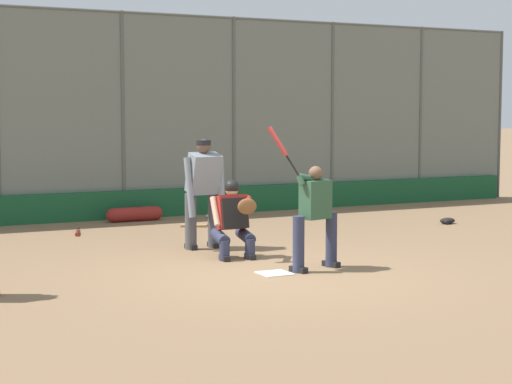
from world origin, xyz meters
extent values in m
plane|color=#846647|center=(0.00, 0.00, 0.00)|extent=(160.00, 160.00, 0.00)
cube|color=white|center=(0.00, 0.00, 0.01)|extent=(0.43, 0.43, 0.01)
cylinder|color=#515651|center=(-10.23, -6.97, 2.17)|extent=(0.08, 0.08, 4.34)
cylinder|color=#515651|center=(-7.67, -6.97, 2.17)|extent=(0.08, 0.08, 4.34)
cylinder|color=#515651|center=(-5.11, -6.97, 2.17)|extent=(0.08, 0.08, 4.34)
cylinder|color=#515651|center=(-2.56, -6.97, 2.17)|extent=(0.08, 0.08, 4.34)
cylinder|color=#515651|center=(0.00, -6.97, 2.17)|extent=(0.08, 0.08, 4.34)
cube|color=slate|center=(0.00, -6.97, 2.17)|extent=(20.46, 0.01, 4.34)
cylinder|color=#515651|center=(0.00, -6.97, 4.31)|extent=(20.46, 0.06, 0.06)
cube|color=#19512D|center=(0.00, -6.87, 0.29)|extent=(20.05, 0.18, 0.59)
cube|color=slate|center=(1.66, -9.55, 0.06)|extent=(14.32, 3.05, 0.12)
cube|color=slate|center=(1.66, -8.45, 0.22)|extent=(14.32, 0.55, 0.44)
cube|color=#B7BABC|center=(1.66, -8.45, 0.48)|extent=(14.32, 0.24, 0.08)
cube|color=slate|center=(1.66, -9.00, 0.38)|extent=(14.32, 0.55, 0.76)
cube|color=#B7BABC|center=(1.66, -9.00, 0.80)|extent=(14.32, 0.24, 0.08)
cube|color=slate|center=(1.66, -9.55, 0.54)|extent=(14.32, 0.55, 1.08)
cube|color=#B7BABC|center=(1.66, -9.55, 1.12)|extent=(14.32, 0.24, 0.08)
cube|color=slate|center=(1.66, -10.10, 0.70)|extent=(14.32, 0.55, 1.40)
cube|color=#B7BABC|center=(1.66, -10.10, 1.44)|extent=(14.32, 0.24, 0.08)
cube|color=slate|center=(1.66, -10.65, 0.86)|extent=(14.32, 0.55, 1.72)
cube|color=#B7BABC|center=(1.66, -10.65, 1.76)|extent=(14.32, 0.24, 0.08)
cylinder|color=#2D334C|center=(-0.98, -0.12, 0.40)|extent=(0.17, 0.17, 0.80)
cube|color=black|center=(-0.98, -0.12, 0.04)|extent=(0.18, 0.30, 0.08)
cylinder|color=#2D334C|center=(-0.34, 0.06, 0.40)|extent=(0.17, 0.17, 0.80)
cube|color=black|center=(-0.34, 0.06, 0.04)|extent=(0.18, 0.30, 0.08)
cube|color=#2D5138|center=(-0.66, -0.03, 1.01)|extent=(0.48, 0.35, 0.55)
sphere|color=brown|center=(-0.66, -0.03, 1.38)|extent=(0.20, 0.20, 0.20)
cylinder|color=#2D5138|center=(-0.65, -0.05, 1.29)|extent=(0.57, 0.19, 0.21)
cylinder|color=#2D5138|center=(-0.40, 0.02, 1.29)|extent=(0.15, 0.16, 0.15)
sphere|color=black|center=(-0.39, 0.00, 1.35)|extent=(0.04, 0.04, 0.04)
cylinder|color=black|center=(-0.32, -0.06, 1.49)|extent=(0.17, 0.16, 0.30)
cylinder|color=maroon|center=(-0.15, -0.21, 1.83)|extent=(0.28, 0.25, 0.43)
cylinder|color=#2D334C|center=(-0.21, -1.22, 0.16)|extent=(0.16, 0.16, 0.31)
cylinder|color=#2D334C|center=(-0.22, -1.42, 0.33)|extent=(0.22, 0.48, 0.24)
cube|color=black|center=(-0.21, -1.22, 0.04)|extent=(0.12, 0.27, 0.08)
cylinder|color=#2D334C|center=(0.21, -1.26, 0.16)|extent=(0.16, 0.16, 0.31)
cylinder|color=#2D334C|center=(0.19, -1.46, 0.33)|extent=(0.22, 0.48, 0.24)
cube|color=black|center=(0.21, -1.26, 0.04)|extent=(0.12, 0.27, 0.08)
cube|color=maroon|center=(-0.02, -1.49, 0.70)|extent=(0.48, 0.40, 0.56)
cube|color=black|center=(-0.01, -1.34, 0.70)|extent=(0.41, 0.17, 0.46)
sphere|color=tan|center=(-0.02, -1.49, 1.06)|extent=(0.21, 0.21, 0.21)
sphere|color=black|center=(-0.02, -1.49, 1.09)|extent=(0.23, 0.23, 0.23)
cylinder|color=maroon|center=(-0.17, -1.23, 0.88)|extent=(0.33, 0.53, 0.16)
ellipsoid|color=brown|center=(-0.05, -0.99, 0.84)|extent=(0.31, 0.13, 0.24)
cylinder|color=tan|center=(0.25, -1.51, 0.73)|extent=(0.12, 0.32, 0.45)
cylinder|color=#4C4C51|center=(-0.16, -2.52, 0.46)|extent=(0.19, 0.19, 0.92)
cube|color=black|center=(-0.16, -2.52, 0.04)|extent=(0.13, 0.29, 0.08)
cylinder|color=#4C4C51|center=(0.26, -2.49, 0.46)|extent=(0.19, 0.19, 0.92)
cube|color=black|center=(0.26, -2.49, 0.04)|extent=(0.13, 0.29, 0.08)
cube|color=gray|center=(0.05, -2.44, 1.24)|extent=(0.53, 0.47, 0.70)
sphere|color=brown|center=(0.05, -2.44, 1.68)|extent=(0.23, 0.23, 0.23)
cylinder|color=black|center=(0.05, -2.44, 1.75)|extent=(0.24, 0.24, 0.08)
cylinder|color=gray|center=(-0.24, -2.40, 1.03)|extent=(0.14, 0.25, 0.98)
cylinder|color=gray|center=(0.33, -2.36, 1.03)|extent=(0.17, 0.26, 0.98)
sphere|color=black|center=(-1.35, -4.70, 0.03)|extent=(0.04, 0.04, 0.04)
cylinder|color=black|center=(-1.18, -4.79, 0.03)|extent=(0.34, 0.19, 0.03)
cylinder|color=tan|center=(-0.79, -4.99, 0.03)|extent=(0.49, 0.29, 0.07)
sphere|color=black|center=(-2.30, -5.77, 0.03)|extent=(0.04, 0.04, 0.04)
cylinder|color=black|center=(-2.15, -5.87, 0.03)|extent=(0.32, 0.22, 0.03)
cylinder|color=#B7BCC1|center=(-1.78, -6.10, 0.03)|extent=(0.46, 0.32, 0.07)
sphere|color=black|center=(1.34, -5.56, 0.03)|extent=(0.04, 0.04, 0.04)
cylinder|color=black|center=(1.39, -5.39, 0.03)|extent=(0.13, 0.36, 0.03)
cylinder|color=maroon|center=(1.52, -4.97, 0.03)|extent=(0.20, 0.50, 0.07)
ellipsoid|color=black|center=(-5.58, -3.22, 0.06)|extent=(0.34, 0.22, 0.12)
ellipsoid|color=black|center=(-5.48, -3.12, 0.05)|extent=(0.12, 0.09, 0.10)
cylinder|color=maroon|center=(-0.03, -6.38, 0.15)|extent=(0.92, 0.29, 0.29)
sphere|color=maroon|center=(-0.50, -6.38, 0.15)|extent=(0.28, 0.28, 0.28)
sphere|color=maroon|center=(0.43, -6.38, 0.15)|extent=(0.28, 0.28, 0.28)
camera|label=1|loc=(5.37, 10.43, 2.24)|focal=60.00mm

